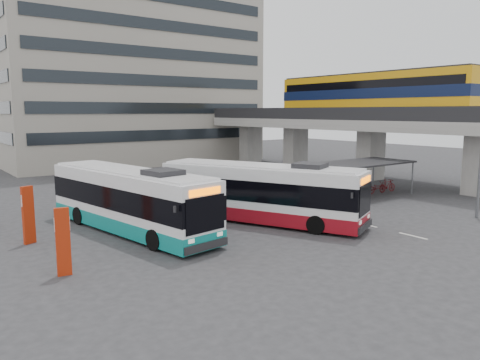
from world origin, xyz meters
TOP-DOWN VIEW (x-y plane):
  - ground at (0.00, 0.00)m, footprint 120.00×120.00m
  - viaduct at (17.00, 10.18)m, footprint 8.00×32.00m
  - bike_shelter at (8.47, 3.00)m, footprint 10.00×4.00m
  - office_block at (6.00, 36.00)m, footprint 30.00×15.00m
  - road_markings at (2.50, -3.00)m, footprint 0.15×7.60m
  - bus_main at (-1.70, 1.11)m, footprint 7.30×11.89m
  - bus_teal at (-8.55, 3.47)m, footprint 4.44×12.16m
  - pedestrian at (-1.25, 0.75)m, footprint 0.73×0.82m
  - sign_totem_south at (-13.36, -1.32)m, footprint 0.57×0.26m
  - sign_totem_mid at (-13.37, 4.17)m, footprint 0.58×0.35m

SIDE VIEW (x-z plane):
  - ground at x=0.00m, z-range 0.00..0.00m
  - road_markings at x=2.50m, z-range 0.00..0.01m
  - pedestrian at x=-1.25m, z-range 0.00..1.88m
  - bike_shelter at x=8.47m, z-range 0.03..2.57m
  - sign_totem_south at x=-13.36m, z-range 0.04..2.69m
  - sign_totem_mid at x=-13.37m, z-range 0.04..2.81m
  - bus_main at x=-1.70m, z-range -0.13..3.39m
  - bus_teal at x=-8.55m, z-range -0.13..3.39m
  - viaduct at x=17.00m, z-range 1.39..11.07m
  - office_block at x=6.00m, z-range 0.00..25.00m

